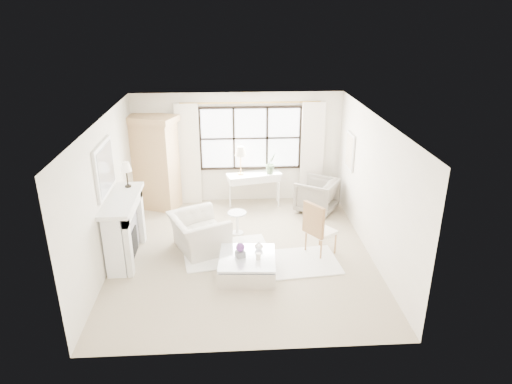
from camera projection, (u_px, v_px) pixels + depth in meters
floor at (243, 254)px, 9.04m from camera, size 5.50×5.50×0.00m
ceiling at (241, 119)px, 8.01m from camera, size 5.50×5.50×0.00m
wall_back at (238, 148)px, 11.07m from camera, size 5.00×0.00×5.00m
wall_front at (249, 269)px, 5.98m from camera, size 5.00×0.00×5.00m
wall_left at (106, 194)px, 8.38m from camera, size 0.00×5.50×5.50m
wall_right at (373, 188)px, 8.67m from camera, size 0.00×5.50×5.50m
window_pane at (250, 138)px, 10.97m from camera, size 2.40×0.02×1.50m
window_frame at (250, 138)px, 10.96m from camera, size 2.50×0.04×1.50m
curtain_rod at (250, 103)px, 10.59m from camera, size 3.30×0.04×0.04m
curtain_left at (188, 155)px, 10.95m from camera, size 0.55×0.10×2.47m
curtain_right at (312, 153)px, 11.12m from camera, size 0.55×0.10×2.47m
fireplace at (123, 227)px, 8.66m from camera, size 0.58×1.66×1.26m
mirror_frame at (104, 168)px, 8.20m from camera, size 0.05×1.15×0.95m
mirror_glass at (106, 168)px, 8.20m from camera, size 0.02×1.00×0.80m
art_frame at (350, 151)px, 10.16m from camera, size 0.04×0.62×0.82m
art_canvas at (349, 151)px, 10.16m from camera, size 0.01×0.52×0.72m
mantel_lamp at (126, 168)px, 8.79m from camera, size 0.22×0.22×0.51m
armoire at (155, 162)px, 10.74m from camera, size 1.30×1.06×2.24m
console_table at (254, 189)px, 11.14m from camera, size 1.37×0.74×0.80m
console_lamp at (240, 152)px, 10.75m from camera, size 0.28×0.28×0.69m
orchid_plant at (271, 163)px, 10.93m from camera, size 0.36×0.35×0.51m
side_table at (237, 220)px, 9.71m from camera, size 0.40×0.40×0.51m
rug_left at (227, 252)px, 9.05m from camera, size 1.87×1.46×0.03m
rug_right at (300, 262)px, 8.71m from camera, size 1.54×1.22×0.03m
club_armchair at (199, 233)px, 9.06m from camera, size 1.36×1.43×0.73m
wingback_chair at (317, 195)px, 10.78m from camera, size 1.19×1.19×0.80m
french_chair at (320, 239)px, 8.96m from camera, size 0.67×0.67×1.08m
coffee_table at (247, 266)px, 8.25m from camera, size 1.07×1.07×0.38m
planter_box at (240, 254)px, 8.16m from camera, size 0.20×0.20×0.11m
planter_flowers at (240, 247)px, 8.11m from camera, size 0.16×0.16×0.16m
pillar_candle at (258, 256)px, 8.07m from camera, size 0.09×0.09×0.12m
coffee_vase at (259, 246)px, 8.39m from camera, size 0.17×0.17×0.16m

